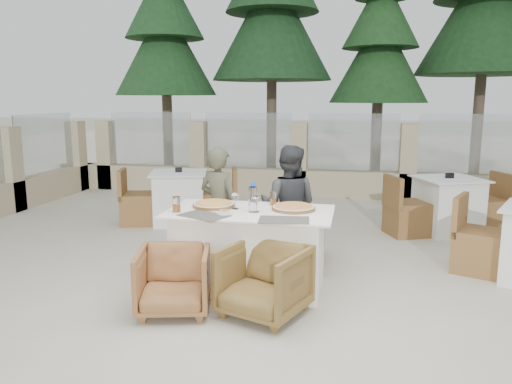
% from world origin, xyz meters
% --- Properties ---
extents(ground, '(80.00, 80.00, 0.00)m').
position_xyz_m(ground, '(0.00, 0.00, 0.00)').
color(ground, beige).
rests_on(ground, ground).
extents(sand_patch, '(30.00, 16.00, 0.01)m').
position_xyz_m(sand_patch, '(0.00, 14.00, 0.01)').
color(sand_patch, beige).
rests_on(sand_patch, ground).
extents(perimeter_wall_far, '(10.00, 0.34, 1.60)m').
position_xyz_m(perimeter_wall_far, '(0.00, 4.80, 0.80)').
color(perimeter_wall_far, tan).
rests_on(perimeter_wall_far, ground).
extents(pine_far_left, '(2.42, 2.42, 5.50)m').
position_xyz_m(pine_far_left, '(-3.50, 7.00, 2.75)').
color(pine_far_left, '#1C411E').
rests_on(pine_far_left, ground).
extents(pine_mid_left, '(2.86, 2.86, 6.50)m').
position_xyz_m(pine_mid_left, '(-1.00, 7.50, 3.25)').
color(pine_mid_left, '#183A1B').
rests_on(pine_mid_left, ground).
extents(pine_centre, '(2.20, 2.20, 5.00)m').
position_xyz_m(pine_centre, '(1.50, 7.20, 2.50)').
color(pine_centre, '#1B411C').
rests_on(pine_centre, ground).
extents(pine_mid_right, '(2.99, 2.99, 6.80)m').
position_xyz_m(pine_mid_right, '(3.80, 7.80, 3.40)').
color(pine_mid_right, '#173818').
rests_on(pine_mid_right, ground).
extents(dining_table, '(1.60, 0.90, 0.77)m').
position_xyz_m(dining_table, '(0.07, -0.04, 0.39)').
color(dining_table, white).
rests_on(dining_table, ground).
extents(placemat_near_left, '(0.53, 0.46, 0.00)m').
position_xyz_m(placemat_near_left, '(-0.30, -0.33, 0.77)').
color(placemat_near_left, '#56514A').
rests_on(placemat_near_left, dining_table).
extents(placemat_near_right, '(0.48, 0.35, 0.00)m').
position_xyz_m(placemat_near_right, '(0.45, -0.35, 0.77)').
color(placemat_near_right, '#58544C').
rests_on(placemat_near_right, dining_table).
extents(pizza_left, '(0.55, 0.55, 0.06)m').
position_xyz_m(pizza_left, '(-0.32, 0.07, 0.80)').
color(pizza_left, orange).
rests_on(pizza_left, dining_table).
extents(pizza_right, '(0.52, 0.52, 0.06)m').
position_xyz_m(pizza_right, '(0.48, 0.09, 0.80)').
color(pizza_right, '#C5461A').
rests_on(pizza_right, dining_table).
extents(water_bottle, '(0.09, 0.09, 0.29)m').
position_xyz_m(water_bottle, '(0.11, -0.08, 0.91)').
color(water_bottle, '#BEE2FA').
rests_on(water_bottle, dining_table).
extents(wine_glass_centre, '(0.10, 0.10, 0.18)m').
position_xyz_m(wine_glass_centre, '(-0.09, 0.01, 0.86)').
color(wine_glass_centre, silver).
rests_on(wine_glass_centre, dining_table).
extents(wine_glass_near, '(0.09, 0.09, 0.18)m').
position_xyz_m(wine_glass_near, '(0.14, -0.08, 0.86)').
color(wine_glass_near, white).
rests_on(wine_glass_near, dining_table).
extents(beer_glass_left, '(0.10, 0.10, 0.15)m').
position_xyz_m(beer_glass_left, '(-0.60, -0.23, 0.85)').
color(beer_glass_left, orange).
rests_on(beer_glass_left, dining_table).
extents(beer_glass_right, '(0.09, 0.09, 0.14)m').
position_xyz_m(beer_glass_right, '(0.25, 0.27, 0.84)').
color(beer_glass_right, '#C37E1B').
rests_on(beer_glass_right, dining_table).
extents(olive_dish, '(0.12, 0.12, 0.04)m').
position_xyz_m(olive_dish, '(-0.13, -0.22, 0.79)').
color(olive_dish, silver).
rests_on(olive_dish, dining_table).
extents(armchair_far_left, '(0.67, 0.69, 0.55)m').
position_xyz_m(armchair_far_left, '(-0.34, 0.62, 0.28)').
color(armchair_far_left, brown).
rests_on(armchair_far_left, ground).
extents(armchair_far_right, '(0.64, 0.66, 0.59)m').
position_xyz_m(armchair_far_right, '(0.42, 0.93, 0.29)').
color(armchair_far_right, brown).
rests_on(armchair_far_right, ground).
extents(armchair_near_left, '(0.74, 0.76, 0.57)m').
position_xyz_m(armchair_near_left, '(-0.45, -0.75, 0.29)').
color(armchair_near_left, '#996437').
rests_on(armchair_near_left, ground).
extents(armchair_near_right, '(0.85, 0.86, 0.61)m').
position_xyz_m(armchair_near_right, '(0.33, -0.67, 0.31)').
color(armchair_near_right, brown).
rests_on(armchair_near_right, ground).
extents(diner_left, '(0.56, 0.46, 1.33)m').
position_xyz_m(diner_left, '(-0.39, 0.54, 0.66)').
color(diner_left, '#4B4B37').
rests_on(diner_left, ground).
extents(diner_right, '(0.70, 0.57, 1.35)m').
position_xyz_m(diner_right, '(0.35, 0.70, 0.67)').
color(diner_right, '#383A3D').
rests_on(diner_right, ground).
extents(bg_table_a, '(1.80, 1.25, 0.77)m').
position_xyz_m(bg_table_a, '(-1.50, 2.29, 0.39)').
color(bg_table_a, white).
rests_on(bg_table_a, ground).
extents(bg_table_b, '(1.83, 1.39, 0.77)m').
position_xyz_m(bg_table_b, '(2.33, 2.49, 0.39)').
color(bg_table_b, white).
rests_on(bg_table_b, ground).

